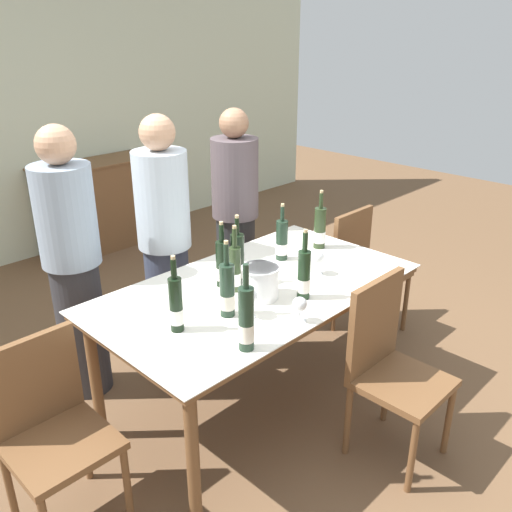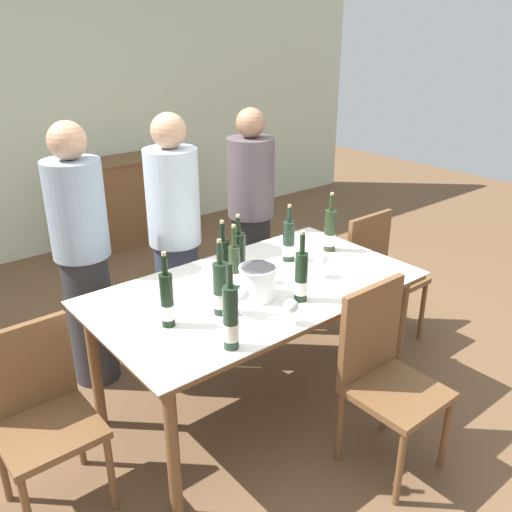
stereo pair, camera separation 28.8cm
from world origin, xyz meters
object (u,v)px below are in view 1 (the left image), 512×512
wine_bottle_2 (176,305)px  wine_bottle_4 (320,229)px  wine_bottle_6 (304,275)px  wine_bottle_7 (282,241)px  person_guest_left (165,246)px  person_host (73,268)px  chair_near_front (389,360)px  wine_bottle_8 (237,260)px  wine_bottle_1 (235,269)px  wine_glass_1 (249,297)px  wine_bottle_5 (246,320)px  chair_left_end (49,423)px  person_guest_right (235,221)px  ice_bucket (261,281)px  wine_bottle_0 (222,264)px  wine_glass_0 (317,258)px  sideboard_cabinet (98,205)px  wine_glass_2 (300,305)px  wine_bottle_3 (227,291)px  dining_table (256,298)px  chair_right_end (364,263)px

wine_bottle_2 → wine_bottle_4: 1.28m
wine_bottle_6 → wine_bottle_7: (0.30, 0.42, -0.01)m
person_guest_left → person_host: bearing=169.0°
chair_near_front → person_guest_left: 1.52m
wine_bottle_8 → person_guest_left: size_ratio=0.24×
wine_bottle_1 → wine_glass_1: (-0.15, -0.26, -0.01)m
wine_bottle_2 → wine_bottle_5: wine_bottle_5 is taller
wine_bottle_5 → wine_bottle_7: bearing=33.3°
wine_glass_1 → person_guest_left: 0.99m
chair_left_end → person_guest_right: (1.81, 0.74, 0.29)m
ice_bucket → person_host: person_host is taller
wine_bottle_0 → wine_glass_0: size_ratio=2.57×
wine_bottle_0 → wine_bottle_7: size_ratio=1.05×
wine_bottle_8 → person_host: person_host is taller
sideboard_cabinet → wine_glass_1: wine_glass_1 is taller
wine_glass_2 → chair_left_end: bearing=154.9°
wine_bottle_0 → wine_bottle_8: 0.09m
wine_bottle_8 → person_guest_right: person_guest_right is taller
wine_bottle_7 → wine_bottle_8: bearing=-173.3°
wine_bottle_8 → person_host: bearing=127.7°
ice_bucket → wine_glass_0: bearing=-3.4°
wine_bottle_4 → person_host: bearing=150.1°
wine_bottle_3 → person_guest_right: size_ratio=0.25×
person_host → wine_glass_0: bearing=-45.4°
wine_bottle_1 → wine_bottle_2: wine_bottle_2 is taller
wine_bottle_1 → wine_glass_0: size_ratio=2.57×
wine_bottle_3 → wine_bottle_8: bearing=38.6°
ice_bucket → wine_bottle_7: bearing=30.0°
chair_near_front → person_guest_left: (-0.28, 1.47, 0.28)m
person_guest_left → wine_glass_0: bearing=-65.0°
wine_bottle_5 → person_guest_left: (0.42, 1.15, -0.10)m
wine_bottle_5 → person_host: size_ratio=0.25×
wine_bottle_2 → chair_left_end: wine_bottle_2 is taller
wine_bottle_6 → wine_glass_0: bearing=25.8°
wine_bottle_7 → chair_left_end: 1.62m
dining_table → ice_bucket: (-0.08, -0.11, 0.16)m
wine_bottle_5 → wine_bottle_7: size_ratio=1.16×
ice_bucket → wine_bottle_5: (-0.40, -0.30, 0.05)m
sideboard_cabinet → wine_bottle_4: wine_bottle_4 is taller
wine_bottle_2 → person_guest_right: person_guest_right is taller
sideboard_cabinet → wine_bottle_3: size_ratio=3.02×
wine_glass_2 → chair_right_end: size_ratio=0.15×
wine_bottle_8 → wine_glass_0: (0.40, -0.24, -0.04)m
wine_bottle_5 → wine_glass_0: size_ratio=2.83×
wine_glass_0 → person_guest_left: bearing=115.0°
wine_bottle_0 → wine_bottle_3: size_ratio=0.94×
wine_bottle_3 → wine_glass_2: wine_bottle_3 is taller
sideboard_cabinet → wine_glass_0: wine_glass_0 is taller
person_guest_left → person_guest_right: 0.68m
wine_bottle_0 → wine_glass_2: wine_bottle_0 is taller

